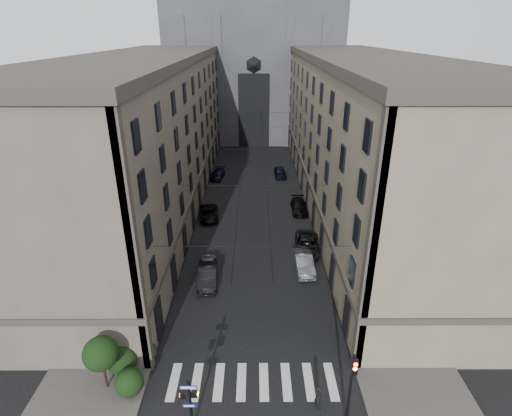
{
  "coord_description": "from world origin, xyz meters",
  "views": [
    {
      "loc": [
        0.16,
        -14.56,
        21.41
      ],
      "look_at": [
        0.24,
        11.99,
        9.56
      ],
      "focal_mm": 28.0,
      "sensor_mm": 36.0,
      "label": 1
    }
  ],
  "objects_px": {
    "gothic_tower": "(254,49)",
    "car_left_near": "(208,268)",
    "car_left_far": "(217,174)",
    "car_right_midfar": "(299,207)",
    "pedestrian": "(318,397)",
    "car_left_midnear": "(208,275)",
    "car_right_far": "(280,172)",
    "car_left_midfar": "(209,213)",
    "car_right_midnear": "(307,245)",
    "car_right_near": "(304,263)",
    "traffic_light_right": "(352,382)",
    "pedestrian_signal_left": "(190,401)"
  },
  "relations": [
    {
      "from": "gothic_tower",
      "to": "car_right_near",
      "type": "height_order",
      "value": "gothic_tower"
    },
    {
      "from": "car_left_midnear",
      "to": "car_right_midnear",
      "type": "xyz_separation_m",
      "value": [
        9.82,
        5.61,
        -0.03
      ]
    },
    {
      "from": "gothic_tower",
      "to": "pedestrian_signal_left",
      "type": "relative_size",
      "value": 14.5
    },
    {
      "from": "traffic_light_right",
      "to": "car_right_midfar",
      "type": "xyz_separation_m",
      "value": [
        0.26,
        30.34,
        -2.58
      ]
    },
    {
      "from": "car_left_midfar",
      "to": "gothic_tower",
      "type": "bearing_deg",
      "value": 76.03
    },
    {
      "from": "gothic_tower",
      "to": "pedestrian",
      "type": "xyz_separation_m",
      "value": [
        4.01,
        -71.96,
        -16.93
      ]
    },
    {
      "from": "car_left_near",
      "to": "car_left_midnear",
      "type": "distance_m",
      "value": 1.32
    },
    {
      "from": "car_left_near",
      "to": "car_right_midfar",
      "type": "bearing_deg",
      "value": 51.25
    },
    {
      "from": "car_left_far",
      "to": "car_right_midfar",
      "type": "bearing_deg",
      "value": -40.54
    },
    {
      "from": "car_right_midfar",
      "to": "pedestrian_signal_left",
      "type": "bearing_deg",
      "value": -107.3
    },
    {
      "from": "pedestrian_signal_left",
      "to": "car_left_midfar",
      "type": "relative_size",
      "value": 0.81
    },
    {
      "from": "traffic_light_right",
      "to": "car_right_midnear",
      "type": "relative_size",
      "value": 0.95
    },
    {
      "from": "car_right_far",
      "to": "car_left_near",
      "type": "bearing_deg",
      "value": -109.29
    },
    {
      "from": "car_left_near",
      "to": "car_left_far",
      "type": "bearing_deg",
      "value": 89.24
    },
    {
      "from": "pedestrian",
      "to": "car_left_midfar",
      "type": "bearing_deg",
      "value": 7.63
    },
    {
      "from": "car_right_midnear",
      "to": "car_right_midfar",
      "type": "relative_size",
      "value": 1.12
    },
    {
      "from": "car_right_midnear",
      "to": "car_right_far",
      "type": "xyz_separation_m",
      "value": [
        -1.42,
        23.61,
        -0.01
      ]
    },
    {
      "from": "car_right_near",
      "to": "traffic_light_right",
      "type": "bearing_deg",
      "value": -90.44
    },
    {
      "from": "car_left_far",
      "to": "pedestrian",
      "type": "bearing_deg",
      "value": -69.75
    },
    {
      "from": "car_left_midnear",
      "to": "car_left_far",
      "type": "xyz_separation_m",
      "value": [
        -1.53,
        28.58,
        -0.14
      ]
    },
    {
      "from": "car_right_midfar",
      "to": "pedestrian",
      "type": "height_order",
      "value": "pedestrian"
    },
    {
      "from": "gothic_tower",
      "to": "car_left_far",
      "type": "xyz_separation_m",
      "value": [
        -5.73,
        -29.95,
        -17.14
      ]
    },
    {
      "from": "car_right_far",
      "to": "pedestrian",
      "type": "relative_size",
      "value": 2.52
    },
    {
      "from": "car_right_midfar",
      "to": "traffic_light_right",
      "type": "bearing_deg",
      "value": -90.84
    },
    {
      "from": "car_right_near",
      "to": "car_left_midnear",
      "type": "bearing_deg",
      "value": -169.59
    },
    {
      "from": "car_left_far",
      "to": "car_right_midnear",
      "type": "relative_size",
      "value": 0.83
    },
    {
      "from": "car_left_near",
      "to": "car_left_far",
      "type": "relative_size",
      "value": 0.94
    },
    {
      "from": "car_left_far",
      "to": "pedestrian",
      "type": "height_order",
      "value": "pedestrian"
    },
    {
      "from": "car_left_near",
      "to": "car_right_midnear",
      "type": "bearing_deg",
      "value": 19.69
    },
    {
      "from": "traffic_light_right",
      "to": "car_right_near",
      "type": "bearing_deg",
      "value": 92.44
    },
    {
      "from": "car_left_midnear",
      "to": "car_left_near",
      "type": "bearing_deg",
      "value": 91.82
    },
    {
      "from": "car_left_near",
      "to": "gothic_tower",
      "type": "bearing_deg",
      "value": 81.98
    },
    {
      "from": "car_left_midnear",
      "to": "pedestrian",
      "type": "height_order",
      "value": "pedestrian"
    },
    {
      "from": "car_left_midfar",
      "to": "car_right_midnear",
      "type": "height_order",
      "value": "car_right_midnear"
    },
    {
      "from": "car_left_near",
      "to": "car_right_near",
      "type": "bearing_deg",
      "value": 1.48
    },
    {
      "from": "car_right_midnear",
      "to": "car_right_midfar",
      "type": "height_order",
      "value": "car_right_midnear"
    },
    {
      "from": "car_left_near",
      "to": "car_right_midnear",
      "type": "relative_size",
      "value": 0.78
    },
    {
      "from": "car_left_near",
      "to": "traffic_light_right",
      "type": "bearing_deg",
      "value": -61.57
    },
    {
      "from": "gothic_tower",
      "to": "pedestrian",
      "type": "height_order",
      "value": "gothic_tower"
    },
    {
      "from": "gothic_tower",
      "to": "car_left_midnear",
      "type": "xyz_separation_m",
      "value": [
        -4.2,
        -58.53,
        -17.01
      ]
    },
    {
      "from": "car_right_near",
      "to": "pedestrian",
      "type": "relative_size",
      "value": 2.76
    },
    {
      "from": "car_right_midfar",
      "to": "car_right_far",
      "type": "relative_size",
      "value": 1.11
    },
    {
      "from": "pedestrian_signal_left",
      "to": "car_left_midnear",
      "type": "height_order",
      "value": "pedestrian_signal_left"
    },
    {
      "from": "traffic_light_right",
      "to": "car_left_midnear",
      "type": "bearing_deg",
      "value": 124.04
    },
    {
      "from": "car_right_midnear",
      "to": "car_right_far",
      "type": "height_order",
      "value": "car_right_midnear"
    },
    {
      "from": "car_right_midfar",
      "to": "car_left_midnear",
      "type": "bearing_deg",
      "value": -122.78
    },
    {
      "from": "car_left_midnear",
      "to": "car_left_midfar",
      "type": "relative_size",
      "value": 0.97
    },
    {
      "from": "gothic_tower",
      "to": "car_left_near",
      "type": "bearing_deg",
      "value": -94.33
    },
    {
      "from": "car_left_far",
      "to": "car_right_far",
      "type": "height_order",
      "value": "car_right_far"
    },
    {
      "from": "car_left_far",
      "to": "car_right_near",
      "type": "distance_m",
      "value": 28.48
    }
  ]
}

